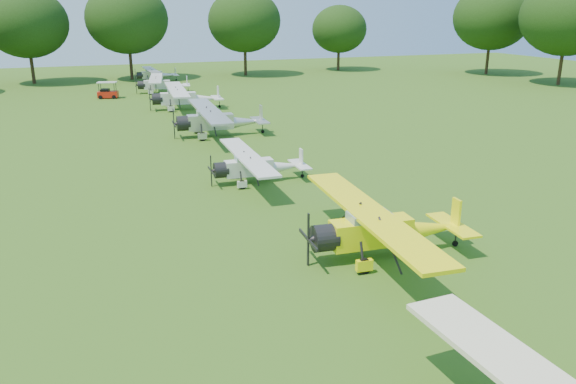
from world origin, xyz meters
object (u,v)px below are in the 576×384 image
Objects in this scene: aircraft_3 at (256,164)px; aircraft_5 at (184,96)px; aircraft_6 at (161,83)px; golf_cart at (107,93)px; aircraft_2 at (383,227)px; aircraft_4 at (217,119)px; aircraft_7 at (155,74)px.

aircraft_5 is (0.55, 25.81, 0.26)m from aircraft_3.
aircraft_6 is 6.56m from golf_cart.
aircraft_4 is (-0.93, 24.16, 0.08)m from aircraft_2.
aircraft_6 is 4.28× the size of golf_cart.
aircraft_7 is (0.11, 36.62, -0.29)m from aircraft_4.
aircraft_5 is (-0.25, 13.07, -0.04)m from aircraft_4.
aircraft_2 is 0.94× the size of aircraft_4.
aircraft_2 is 1.20× the size of aircraft_7.
aircraft_4 is 25.22m from aircraft_6.
aircraft_2 is 4.67× the size of golf_cart.
aircraft_6 is at bearing 96.72° from aircraft_5.
aircraft_3 is 25.81m from aircraft_5.
aircraft_3 is 49.36m from aircraft_7.
golf_cart is at bearing -152.70° from aircraft_6.
aircraft_4 reaches higher than aircraft_6.
aircraft_4 is at bearing -59.23° from golf_cart.
aircraft_6 is 1.10× the size of aircraft_7.
aircraft_6 is (0.10, 37.94, 0.11)m from aircraft_3.
aircraft_2 is at bearing -83.60° from aircraft_5.
golf_cart is (-6.66, 10.07, -0.70)m from aircraft_5.
aircraft_2 is 11.56m from aircraft_3.
aircraft_6 reaches higher than aircraft_7.
aircraft_5 is 12.14m from aircraft_6.
aircraft_2 is 24.17m from aircraft_4.
golf_cart is (-6.20, -2.06, -0.55)m from aircraft_6.
aircraft_7 is (0.82, 11.41, -0.09)m from aircraft_6.
golf_cart is (-7.84, 47.30, -0.66)m from aircraft_2.
aircraft_5 reaches higher than aircraft_2.
aircraft_2 is 49.39m from aircraft_6.
aircraft_6 is (-0.45, 12.13, -0.16)m from aircraft_5.
golf_cart is at bearing -119.21° from aircraft_7.
aircraft_2 reaches higher than golf_cart.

